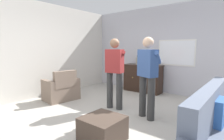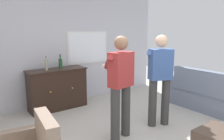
# 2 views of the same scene
# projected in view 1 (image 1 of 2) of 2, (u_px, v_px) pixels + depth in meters

# --- Properties ---
(ground) EXTENTS (10.40, 10.40, 0.00)m
(ground) POSITION_uv_depth(u_px,v_px,m) (112.00, 115.00, 3.81)
(ground) COLOR #B2ADA3
(wall_back_with_window) EXTENTS (5.20, 0.15, 2.80)m
(wall_back_with_window) POSITION_uv_depth(u_px,v_px,m) (163.00, 50.00, 5.69)
(wall_back_with_window) COLOR silver
(wall_back_with_window) RESTS_ON ground
(wall_side_left) EXTENTS (0.12, 5.20, 2.80)m
(wall_side_left) POSITION_uv_depth(u_px,v_px,m) (43.00, 50.00, 5.28)
(wall_side_left) COLOR silver
(wall_side_left) RESTS_ON ground
(couch) EXTENTS (0.57, 2.51, 0.93)m
(couch) POSITION_uv_depth(u_px,v_px,m) (220.00, 130.00, 2.37)
(couch) COLOR slate
(couch) RESTS_ON ground
(armchair) EXTENTS (0.75, 0.96, 0.85)m
(armchair) POSITION_uv_depth(u_px,v_px,m) (62.00, 90.00, 4.91)
(armchair) COLOR #7F6B5B
(armchair) RESTS_ON ground
(sideboard_cabinet) EXTENTS (1.29, 0.49, 0.91)m
(sideboard_cabinet) POSITION_uv_depth(u_px,v_px,m) (143.00, 78.00, 5.85)
(sideboard_cabinet) COLOR black
(sideboard_cabinet) RESTS_ON ground
(bottle_wine_green) EXTENTS (0.07, 0.07, 0.30)m
(bottle_wine_green) POSITION_uv_depth(u_px,v_px,m) (137.00, 61.00, 5.91)
(bottle_wine_green) COLOR gray
(bottle_wine_green) RESTS_ON sideboard_cabinet
(bottle_liquor_amber) EXTENTS (0.08, 0.08, 0.31)m
(bottle_liquor_amber) POSITION_uv_depth(u_px,v_px,m) (147.00, 61.00, 5.74)
(bottle_liquor_amber) COLOR #1E4C23
(bottle_liquor_amber) RESTS_ON sideboard_cabinet
(ottoman) EXTENTS (0.59, 0.59, 0.38)m
(ottoman) POSITION_uv_depth(u_px,v_px,m) (103.00, 129.00, 2.75)
(ottoman) COLOR #47382D
(ottoman) RESTS_ON ground
(person_standing_left) EXTENTS (0.55, 0.51, 1.68)m
(person_standing_left) POSITION_uv_depth(u_px,v_px,m) (115.00, 70.00, 4.15)
(person_standing_left) COLOR #383838
(person_standing_left) RESTS_ON ground
(person_standing_right) EXTENTS (0.52, 0.52, 1.68)m
(person_standing_right) POSITION_uv_depth(u_px,v_px,m) (148.00, 74.00, 3.56)
(person_standing_right) COLOR #383838
(person_standing_right) RESTS_ON ground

